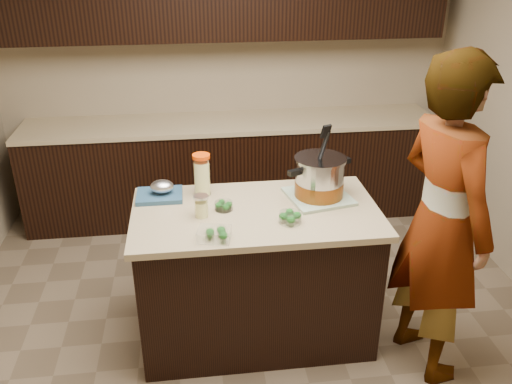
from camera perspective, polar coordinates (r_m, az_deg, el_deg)
ground_plane at (r=3.70m, az=-0.00°, el=-14.37°), size 4.00×4.00×0.00m
room_shell at (r=2.91m, az=-0.00°, el=12.42°), size 4.04×4.04×2.72m
back_cabinets at (r=4.79m, az=-2.66°, el=8.13°), size 3.60×0.63×2.33m
island at (r=3.43m, az=-0.00°, el=-8.58°), size 1.46×0.81×0.90m
dish_towel at (r=3.36m, az=6.59°, el=-0.46°), size 0.43×0.43×0.02m
stock_pot at (r=3.31m, az=6.69°, el=1.32°), size 0.42×0.41×0.45m
lemonade_pitcher at (r=3.36m, az=-5.71°, el=1.66°), size 0.13×0.13×0.26m
mason_jar at (r=3.12m, az=-5.77°, el=-1.54°), size 0.10×0.10×0.14m
broccoli_tub_left at (r=3.20m, az=-3.42°, el=-1.49°), size 0.11×0.11×0.05m
broccoli_tub_right at (r=3.06m, az=3.61°, el=-2.76°), size 0.17×0.17×0.06m
broccoli_tub_rect at (r=2.90m, az=-4.42°, el=-4.52°), size 0.20×0.16×0.06m
blue_tray at (r=3.39m, az=-10.01°, el=-0.01°), size 0.28×0.22×0.11m
person at (r=3.14m, az=18.97°, el=-3.03°), size 0.61×0.78×1.90m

